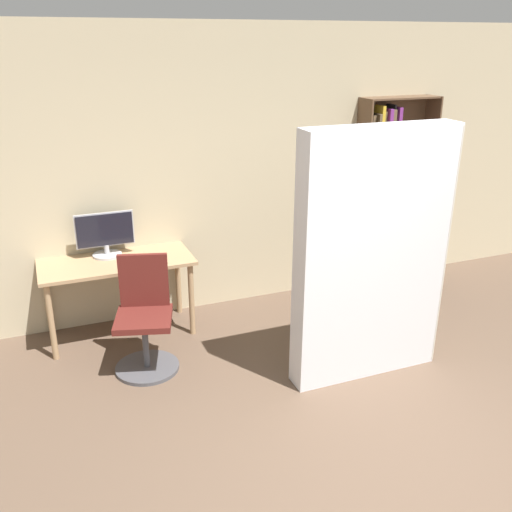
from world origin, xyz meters
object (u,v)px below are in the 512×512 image
(bookshelf, at_px, (383,193))
(monitor, at_px, (105,234))
(office_chair, at_px, (145,325))
(mattress_near, at_px, (373,257))

(bookshelf, bearing_deg, monitor, -179.17)
(monitor, distance_m, office_chair, 0.97)
(monitor, height_order, bookshelf, bookshelf)
(office_chair, bearing_deg, mattress_near, -24.30)
(monitor, xyz_separation_m, office_chair, (0.15, -0.79, -0.55))
(office_chair, xyz_separation_m, bookshelf, (2.76, 0.83, 0.63))
(monitor, xyz_separation_m, bookshelf, (2.91, 0.04, 0.08))
(monitor, distance_m, mattress_near, 2.34)
(monitor, height_order, mattress_near, mattress_near)
(monitor, height_order, office_chair, monitor)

